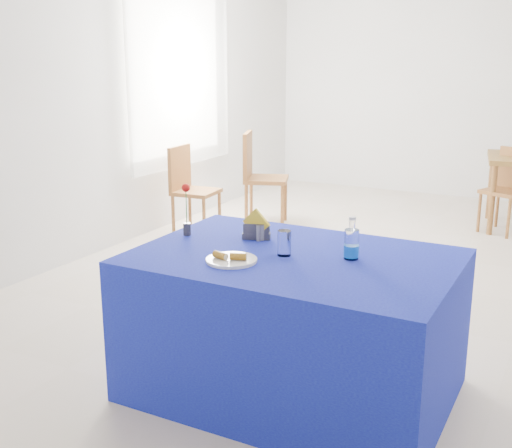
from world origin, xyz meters
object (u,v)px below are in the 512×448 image
Objects in this scene: water_bottle at (351,245)px; chair_win_b at (258,172)px; blue_table at (293,325)px; chair_win_a at (189,184)px; plate at (232,260)px; chair_bg_left at (510,184)px.

chair_win_b is (-2.08, 2.96, -0.27)m from water_bottle.
blue_table is at bearing -169.88° from chair_win_b.
chair_win_a is 0.91× the size of chair_win_b.
chair_win_b reaches higher than plate.
plate is 4.28m from chair_bg_left.
chair_bg_left reaches higher than blue_table.
blue_table is 4.00m from chair_bg_left.
chair_win_b reaches higher than water_bottle.
blue_table is (0.23, 0.24, -0.39)m from plate.
plate reaches higher than blue_table.
water_bottle reaches higher than chair_bg_left.
plate is at bearing -174.91° from chair_win_b.
blue_table is at bearing -74.23° from chair_bg_left.
chair_win_b reaches higher than blue_table.
chair_win_a is (-2.79, -1.60, 0.02)m from chair_bg_left.
blue_table is 7.44× the size of water_bottle.
water_bottle is (0.27, 0.08, 0.45)m from blue_table.
blue_table is 3.24m from chair_win_a.
water_bottle is 0.25× the size of chair_bg_left.
water_bottle reaches higher than chair_win_a.
blue_table is at bearing 46.00° from plate.
chair_win_a is (-2.22, 2.36, 0.13)m from blue_table.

